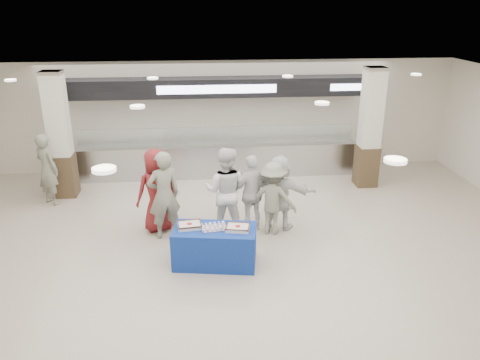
{
  "coord_description": "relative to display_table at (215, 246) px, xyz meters",
  "views": [
    {
      "loc": [
        -0.56,
        -7.49,
        4.72
      ],
      "look_at": [
        0.29,
        1.6,
        1.25
      ],
      "focal_mm": 35.0,
      "sensor_mm": 36.0,
      "label": 1
    }
  ],
  "objects": [
    {
      "name": "sheet_cake_left",
      "position": [
        -0.46,
        0.1,
        0.42
      ],
      "size": [
        0.48,
        0.39,
        0.09
      ],
      "color": "silver",
      "rests_on": "display_table"
    },
    {
      "name": "chef_tall",
      "position": [
        0.3,
        1.33,
        0.59
      ],
      "size": [
        1.1,
        0.96,
        1.93
      ],
      "primitive_type": "imported",
      "rotation": [
        0.0,
        0.0,
        2.87
      ],
      "color": "white",
      "rests_on": "ground"
    },
    {
      "name": "column_right",
      "position": [
        4.3,
        3.8,
        1.15
      ],
      "size": [
        0.55,
        0.55,
        3.2
      ],
      "color": "#3B2B1A",
      "rests_on": "ground"
    },
    {
      "name": "civilian_white",
      "position": [
        1.47,
        1.43,
        0.47
      ],
      "size": [
        1.64,
        1.05,
        1.69
      ],
      "primitive_type": "imported",
      "rotation": [
        0.0,
        0.0,
        2.75
      ],
      "color": "silver",
      "rests_on": "ground"
    },
    {
      "name": "civilian_maroon",
      "position": [
        -1.17,
        1.59,
        0.55
      ],
      "size": [
        1.07,
        0.91,
        1.85
      ],
      "primitive_type": "imported",
      "rotation": [
        0.0,
        0.0,
        3.58
      ],
      "color": "maroon",
      "rests_on": "ground"
    },
    {
      "name": "chef_short",
      "position": [
        0.88,
        1.4,
        0.48
      ],
      "size": [
        1.09,
        0.72,
        1.72
      ],
      "primitive_type": "imported",
      "rotation": [
        0.0,
        0.0,
        3.47
      ],
      "color": "white",
      "rests_on": "ground"
    },
    {
      "name": "soldier_a",
      "position": [
        -1.0,
        1.24,
        0.58
      ],
      "size": [
        0.81,
        0.68,
        1.91
      ],
      "primitive_type": "imported",
      "rotation": [
        0.0,
        0.0,
        3.51
      ],
      "color": "slate",
      "rests_on": "ground"
    },
    {
      "name": "soldier_b",
      "position": [
        1.29,
        1.2,
        0.43
      ],
      "size": [
        1.17,
        0.9,
        1.61
      ],
      "primitive_type": "imported",
      "rotation": [
        0.0,
        0.0,
        2.81
      ],
      "color": "slate",
      "rests_on": "ground"
    },
    {
      "name": "sheet_cake_right",
      "position": [
        0.43,
        -0.08,
        0.42
      ],
      "size": [
        0.5,
        0.42,
        0.09
      ],
      "color": "silver",
      "rests_on": "display_table"
    },
    {
      "name": "display_table",
      "position": [
        0.0,
        0.0,
        0.0
      ],
      "size": [
        1.66,
        1.02,
        0.75
      ],
      "primitive_type": "cube",
      "rotation": [
        0.0,
        0.0,
        -0.16
      ],
      "color": "#153897",
      "rests_on": "ground"
    },
    {
      "name": "serving_line",
      "position": [
        0.31,
        5.0,
        0.78
      ],
      "size": [
        8.7,
        0.85,
        2.8
      ],
      "color": "#B8BABF",
      "rests_on": "ground"
    },
    {
      "name": "column_left",
      "position": [
        -3.7,
        3.8,
        1.15
      ],
      "size": [
        0.55,
        0.55,
        3.2
      ],
      "color": "#3B2B1A",
      "rests_on": "ground"
    },
    {
      "name": "soldier_bg",
      "position": [
        -3.95,
        3.3,
        0.52
      ],
      "size": [
        0.78,
        0.74,
        1.8
      ],
      "primitive_type": "imported",
      "rotation": [
        0.0,
        0.0,
        2.48
      ],
      "color": "slate",
      "rests_on": "ground"
    },
    {
      "name": "ground",
      "position": [
        0.3,
        -0.4,
        -0.38
      ],
      "size": [
        14.0,
        14.0,
        0.0
      ],
      "primitive_type": "plane",
      "color": "#BDB2A2",
      "rests_on": "ground"
    },
    {
      "name": "cupcake_tray",
      "position": [
        -0.02,
        -0.0,
        0.41
      ],
      "size": [
        0.45,
        0.36,
        0.07
      ],
      "color": "#BBBBC0",
      "rests_on": "display_table"
    }
  ]
}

